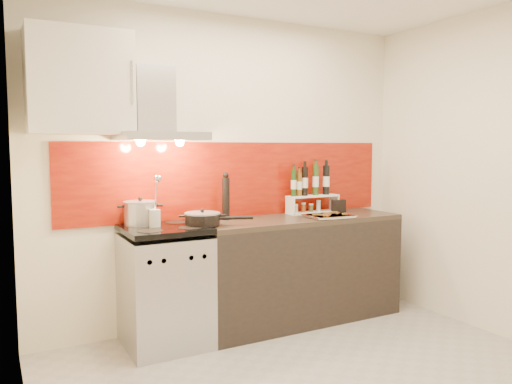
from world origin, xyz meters
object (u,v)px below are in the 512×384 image
stock_pot (140,213)px  saute_pan (203,219)px  range_stove (165,288)px  pepper_mill (226,197)px  counter (298,268)px  baking_tray (329,216)px

stock_pot → saute_pan: (0.42, -0.23, -0.04)m
stock_pot → saute_pan: 0.48m
range_stove → pepper_mill: bearing=15.3°
pepper_mill → range_stove: bearing=-164.7°
stock_pot → range_stove: bearing=-51.1°
counter → pepper_mill: size_ratio=4.55×
counter → baking_tray: baking_tray is taller
range_stove → baking_tray: (1.41, -0.14, 0.47)m
saute_pan → pepper_mill: pepper_mill is taller
baking_tray → counter: bearing=145.4°
range_stove → baking_tray: baking_tray is taller
saute_pan → pepper_mill: size_ratio=1.27×
saute_pan → baking_tray: 1.13m
counter → stock_pot: stock_pot is taller
range_stove → stock_pot: 0.60m
range_stove → saute_pan: size_ratio=1.81×
stock_pot → pepper_mill: 0.72m
range_stove → saute_pan: bearing=-13.2°
saute_pan → pepper_mill: bearing=37.7°
range_stove → stock_pot: size_ratio=3.64×
counter → saute_pan: (-0.91, -0.07, 0.51)m
counter → saute_pan: saute_pan is taller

